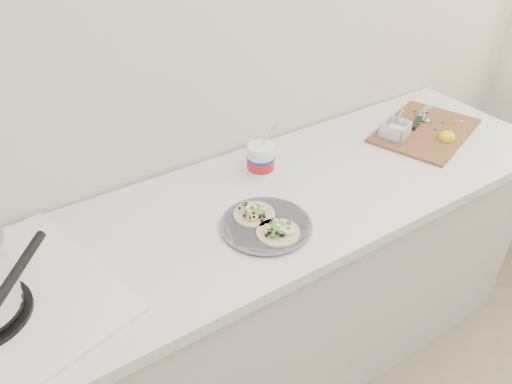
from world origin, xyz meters
TOP-DOWN VIEW (x-y plane):
  - counter at (0.00, 1.43)m, footprint 2.44×0.66m
  - taco_plate at (0.01, 1.31)m, footprint 0.28×0.28m
  - tub at (0.16, 1.56)m, footprint 0.10×0.10m
  - cutboard at (0.86, 1.46)m, footprint 0.52×0.44m

SIDE VIEW (x-z plane):
  - counter at x=0.00m, z-range 0.00..0.90m
  - cutboard at x=0.86m, z-range 0.88..0.95m
  - taco_plate at x=0.01m, z-range 0.90..0.94m
  - tub at x=0.16m, z-range 0.86..1.07m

